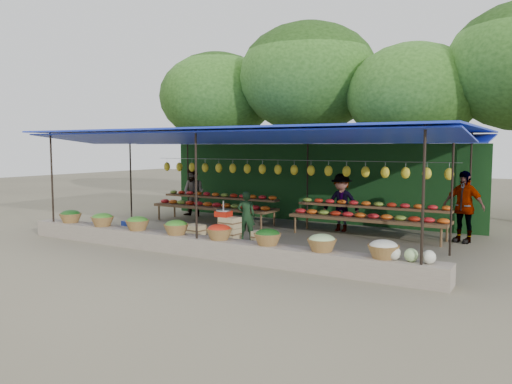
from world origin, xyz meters
The scene contains 16 objects.
ground centered at (0.00, 0.00, 0.00)m, with size 60.00×60.00×0.00m, color #635B49.
stone_curb centered at (0.00, -2.75, 0.20)m, with size 10.60×0.55×0.40m, color slate.
stall_canopy centered at (0.00, 0.07, 2.68)m, with size 10.80×6.60×2.82m.
produce_baskets centered at (-0.10, -2.75, 0.56)m, with size 8.98×0.58×0.34m.
netting_backdrop centered at (0.00, 3.15, 1.25)m, with size 10.60×0.06×2.50m, color #184117.
tree_row centered at (0.50, 6.09, 4.70)m, with size 16.51×5.50×7.12m.
fruit_table_left centered at (-2.49, 1.35, 0.61)m, with size 4.21×0.95×0.93m.
fruit_table_right centered at (2.51, 1.35, 0.61)m, with size 4.21×0.95×0.93m.
crate_counter centered at (0.20, -1.93, 0.31)m, with size 2.38×0.38×0.77m.
weighing_scale centered at (0.05, -1.93, 0.86)m, with size 0.35×0.35×0.38m.
vendor_seated centered at (-0.05, -0.74, 0.64)m, with size 0.46×0.30×1.27m, color #173219.
customer_left centered at (-3.92, 2.09, 0.83)m, with size 0.81×0.63×1.67m, color slate.
customer_mid centered at (1.55, 1.83, 0.82)m, with size 1.07×0.61×1.65m, color slate.
customer_right centered at (4.80, 1.82, 0.91)m, with size 1.06×0.44×1.82m, color slate.
blue_crate_front centered at (-3.87, -2.19, 0.17)m, with size 0.57×0.41×0.34m, color navy.
blue_crate_back centered at (-3.42, -1.35, 0.16)m, with size 0.55×0.39×0.33m, color navy.
Camera 1 is at (6.61, -11.56, 2.42)m, focal length 35.00 mm.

